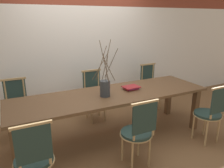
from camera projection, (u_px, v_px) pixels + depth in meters
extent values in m
plane|color=brown|center=(112.00, 137.00, 3.52)|extent=(16.00, 16.00, 0.00)
cube|color=white|center=(83.00, 61.00, 4.32)|extent=(12.00, 0.06, 2.07)
cube|color=brown|center=(112.00, 95.00, 3.30)|extent=(3.03, 0.90, 0.04)
cube|color=brown|center=(16.00, 153.00, 2.52)|extent=(0.09, 0.09, 0.71)
cube|color=brown|center=(195.00, 109.00, 3.72)|extent=(0.09, 0.09, 0.71)
cube|color=brown|center=(13.00, 127.00, 3.11)|extent=(0.09, 0.09, 0.71)
cube|color=brown|center=(168.00, 97.00, 4.31)|extent=(0.09, 0.09, 0.71)
cylinder|color=#233833|center=(34.00, 160.00, 2.24)|extent=(0.39, 0.39, 0.04)
cylinder|color=tan|center=(34.00, 162.00, 2.25)|extent=(0.42, 0.42, 0.01)
cylinder|color=tan|center=(46.00, 168.00, 2.48)|extent=(0.03, 0.03, 0.43)
cylinder|color=tan|center=(18.00, 150.00, 1.97)|extent=(0.03, 0.03, 0.47)
cylinder|color=tan|center=(49.00, 143.00, 2.09)|extent=(0.03, 0.03, 0.47)
cube|color=#233833|center=(34.00, 145.00, 2.02)|extent=(0.33, 0.02, 0.37)
cube|color=tan|center=(31.00, 125.00, 1.96)|extent=(0.37, 0.03, 0.03)
cylinder|color=#233833|center=(136.00, 133.00, 2.77)|extent=(0.39, 0.39, 0.04)
cylinder|color=tan|center=(136.00, 134.00, 2.78)|extent=(0.42, 0.42, 0.01)
cylinder|color=tan|center=(122.00, 146.00, 2.89)|extent=(0.03, 0.03, 0.43)
cylinder|color=tan|center=(138.00, 142.00, 3.00)|extent=(0.03, 0.03, 0.43)
cylinder|color=tan|center=(132.00, 157.00, 2.67)|extent=(0.03, 0.03, 0.43)
cylinder|color=tan|center=(149.00, 151.00, 2.78)|extent=(0.03, 0.03, 0.43)
cylinder|color=tan|center=(134.00, 122.00, 2.49)|extent=(0.03, 0.03, 0.47)
cylinder|color=tan|center=(154.00, 118.00, 2.61)|extent=(0.03, 0.03, 0.47)
cube|color=#233833|center=(145.00, 118.00, 2.54)|extent=(0.33, 0.02, 0.37)
cube|color=tan|center=(145.00, 103.00, 2.49)|extent=(0.37, 0.03, 0.03)
cylinder|color=#233833|center=(207.00, 114.00, 3.31)|extent=(0.39, 0.39, 0.04)
cylinder|color=tan|center=(207.00, 115.00, 3.32)|extent=(0.42, 0.42, 0.01)
cylinder|color=tan|center=(193.00, 126.00, 3.44)|extent=(0.03, 0.03, 0.43)
cylinder|color=tan|center=(205.00, 123.00, 3.54)|extent=(0.03, 0.03, 0.43)
cylinder|color=tan|center=(206.00, 133.00, 3.22)|extent=(0.03, 0.03, 0.43)
cylinder|color=tan|center=(218.00, 130.00, 3.32)|extent=(0.03, 0.03, 0.43)
cylinder|color=tan|center=(213.00, 104.00, 3.04)|extent=(0.03, 0.03, 0.47)
cube|color=#233833|center=(220.00, 101.00, 3.08)|extent=(0.33, 0.02, 0.37)
cube|color=tan|center=(222.00, 88.00, 3.03)|extent=(0.37, 0.03, 0.03)
cylinder|color=#233833|center=(18.00, 110.00, 3.44)|extent=(0.39, 0.39, 0.04)
cylinder|color=tan|center=(18.00, 112.00, 3.45)|extent=(0.42, 0.42, 0.01)
cylinder|color=tan|center=(29.00, 125.00, 3.46)|extent=(0.03, 0.03, 0.43)
cylinder|color=tan|center=(11.00, 129.00, 3.35)|extent=(0.03, 0.03, 0.43)
cylinder|color=tan|center=(27.00, 119.00, 3.67)|extent=(0.03, 0.03, 0.43)
cylinder|color=tan|center=(11.00, 122.00, 3.57)|extent=(0.03, 0.03, 0.43)
cylinder|color=tan|center=(24.00, 91.00, 3.57)|extent=(0.03, 0.03, 0.47)
cylinder|color=tan|center=(6.00, 93.00, 3.45)|extent=(0.03, 0.03, 0.47)
cube|color=#233833|center=(15.00, 91.00, 3.51)|extent=(0.33, 0.02, 0.37)
cube|color=tan|center=(13.00, 79.00, 3.45)|extent=(0.37, 0.03, 0.03)
cylinder|color=#233833|center=(95.00, 97.00, 4.00)|extent=(0.39, 0.39, 0.04)
cylinder|color=tan|center=(95.00, 98.00, 4.01)|extent=(0.42, 0.42, 0.01)
cylinder|color=tan|center=(105.00, 110.00, 4.02)|extent=(0.03, 0.03, 0.43)
cylinder|color=tan|center=(92.00, 113.00, 3.91)|extent=(0.03, 0.03, 0.43)
cylinder|color=tan|center=(99.00, 106.00, 4.23)|extent=(0.03, 0.03, 0.43)
cylinder|color=tan|center=(87.00, 108.00, 4.13)|extent=(0.03, 0.03, 0.43)
cylinder|color=tan|center=(98.00, 81.00, 4.13)|extent=(0.03, 0.03, 0.47)
cylinder|color=tan|center=(85.00, 83.00, 4.01)|extent=(0.03, 0.03, 0.47)
cube|color=#233833|center=(91.00, 81.00, 4.07)|extent=(0.33, 0.02, 0.37)
cube|color=tan|center=(91.00, 71.00, 4.01)|extent=(0.37, 0.03, 0.03)
cylinder|color=#233833|center=(152.00, 88.00, 4.54)|extent=(0.39, 0.39, 0.04)
cylinder|color=tan|center=(151.00, 89.00, 4.55)|extent=(0.42, 0.42, 0.01)
cylinder|color=tan|center=(160.00, 99.00, 4.55)|extent=(0.03, 0.03, 0.43)
cylinder|color=tan|center=(150.00, 101.00, 4.44)|extent=(0.03, 0.03, 0.43)
cylinder|color=tan|center=(152.00, 96.00, 4.77)|extent=(0.03, 0.03, 0.43)
cylinder|color=tan|center=(143.00, 98.00, 4.66)|extent=(0.03, 0.03, 0.43)
cylinder|color=tan|center=(153.00, 74.00, 4.67)|extent=(0.03, 0.03, 0.47)
cylinder|color=tan|center=(142.00, 75.00, 4.55)|extent=(0.03, 0.03, 0.47)
cube|color=#233833|center=(147.00, 73.00, 4.61)|extent=(0.33, 0.02, 0.37)
cube|color=tan|center=(148.00, 64.00, 4.55)|extent=(0.37, 0.03, 0.03)
cylinder|color=#33383D|center=(105.00, 88.00, 3.15)|extent=(0.15, 0.15, 0.23)
cylinder|color=brown|center=(104.00, 62.00, 2.98)|extent=(0.12, 0.07, 0.58)
cylinder|color=brown|center=(106.00, 68.00, 3.03)|extent=(0.08, 0.01, 0.40)
cylinder|color=brown|center=(101.00, 63.00, 3.12)|extent=(0.20, 0.04, 0.48)
cylinder|color=brown|center=(107.00, 66.00, 3.07)|extent=(0.01, 0.08, 0.43)
cylinder|color=brown|center=(106.00, 60.00, 3.09)|extent=(0.10, 0.11, 0.58)
cylinder|color=brown|center=(100.00, 66.00, 3.18)|extent=(0.28, 0.03, 0.38)
cylinder|color=brown|center=(111.00, 64.00, 3.14)|extent=(0.10, 0.25, 0.47)
cylinder|color=brown|center=(110.00, 71.00, 3.00)|extent=(0.20, 0.08, 0.33)
cube|color=maroon|center=(131.00, 89.00, 3.50)|extent=(0.20, 0.18, 0.02)
cube|color=#842D8C|center=(131.00, 88.00, 3.49)|extent=(0.21, 0.18, 0.02)
cube|color=maroon|center=(131.00, 87.00, 3.48)|extent=(0.27, 0.22, 0.01)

